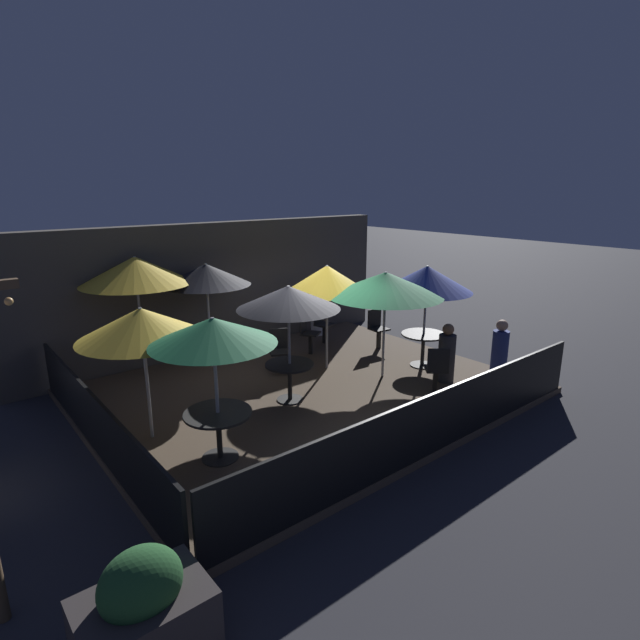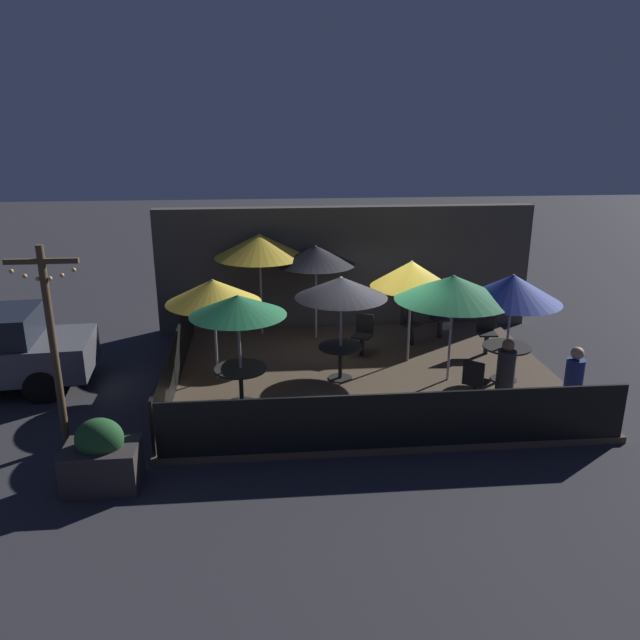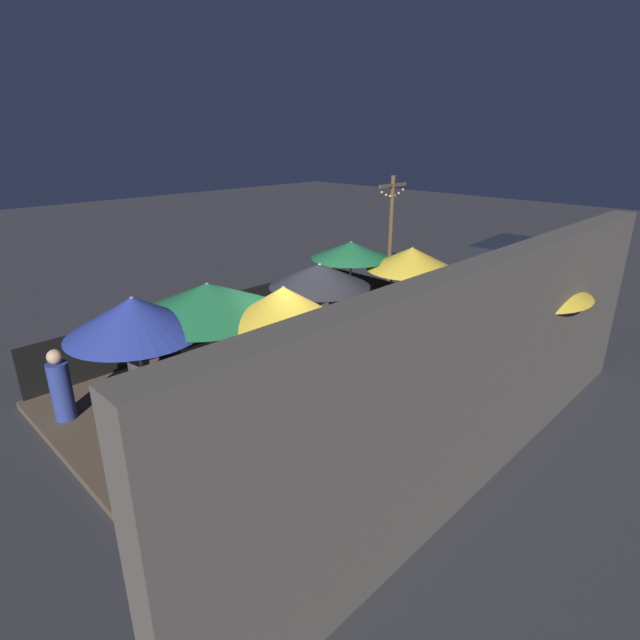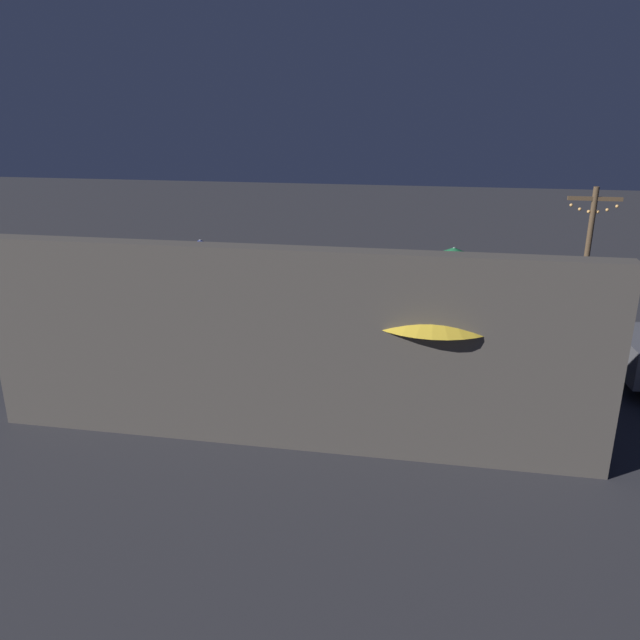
% 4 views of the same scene
% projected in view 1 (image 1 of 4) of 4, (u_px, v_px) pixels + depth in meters
% --- Properties ---
extents(ground_plane, '(60.00, 60.00, 0.00)m').
position_uv_depth(ground_plane, '(306.00, 394.00, 9.72)').
color(ground_plane, '#2D2D33').
extents(patio_deck, '(7.80, 6.25, 0.12)m').
position_uv_depth(patio_deck, '(306.00, 391.00, 9.71)').
color(patio_deck, brown).
rests_on(patio_deck, ground_plane).
extents(building_wall, '(9.40, 0.36, 3.12)m').
position_uv_depth(building_wall, '(219.00, 289.00, 11.82)').
color(building_wall, '#4C4742').
rests_on(building_wall, ground_plane).
extents(fence_front, '(7.60, 0.05, 0.95)m').
position_uv_depth(fence_front, '(436.00, 422.00, 7.27)').
color(fence_front, black).
rests_on(fence_front, patio_deck).
extents(fence_side_left, '(0.05, 6.05, 0.95)m').
position_uv_depth(fence_side_left, '(96.00, 424.00, 7.21)').
color(fence_side_left, black).
rests_on(fence_side_left, patio_deck).
extents(patio_umbrella_0, '(1.92, 1.92, 2.20)m').
position_uv_depth(patio_umbrella_0, '(427.00, 279.00, 10.42)').
color(patio_umbrella_0, '#B2B2B7').
rests_on(patio_umbrella_0, patio_deck).
extents(patio_umbrella_1, '(1.83, 1.83, 2.13)m').
position_uv_depth(patio_umbrella_1, '(288.00, 298.00, 8.66)').
color(patio_umbrella_1, '#B2B2B7').
rests_on(patio_umbrella_1, patio_deck).
extents(patio_umbrella_2, '(1.74, 1.74, 2.10)m').
position_uv_depth(patio_umbrella_2, '(213.00, 331.00, 6.72)').
color(patio_umbrella_2, '#B2B2B7').
rests_on(patio_umbrella_2, patio_deck).
extents(patio_umbrella_3, '(1.84, 1.84, 2.24)m').
position_uv_depth(patio_umbrella_3, '(206.00, 275.00, 10.35)').
color(patio_umbrella_3, '#B2B2B7').
rests_on(patio_umbrella_3, patio_deck).
extents(patio_umbrella_4, '(1.74, 1.74, 2.23)m').
position_uv_depth(patio_umbrella_4, '(327.00, 279.00, 10.26)').
color(patio_umbrella_4, '#B2B2B7').
rests_on(patio_umbrella_4, patio_deck).
extents(patio_umbrella_5, '(2.29, 2.29, 2.18)m').
position_uv_depth(patio_umbrella_5, '(385.00, 284.00, 9.79)').
color(patio_umbrella_5, '#B2B2B7').
rests_on(patio_umbrella_5, patio_deck).
extents(patio_umbrella_6, '(2.17, 2.17, 2.47)m').
position_uv_depth(patio_umbrella_6, '(136.00, 270.00, 9.83)').
color(patio_umbrella_6, '#B2B2B7').
rests_on(patio_umbrella_6, patio_deck).
extents(patio_umbrella_7, '(1.88, 1.88, 2.08)m').
position_uv_depth(patio_umbrella_7, '(142.00, 324.00, 7.34)').
color(patio_umbrella_7, '#B2B2B7').
rests_on(patio_umbrella_7, patio_deck).
extents(dining_table_0, '(0.95, 0.95, 0.73)m').
position_uv_depth(dining_table_0, '(423.00, 340.00, 10.77)').
color(dining_table_0, black).
rests_on(dining_table_0, patio_deck).
extents(dining_table_1, '(0.88, 0.88, 0.71)m').
position_uv_depth(dining_table_1, '(290.00, 371.00, 9.02)').
color(dining_table_1, black).
rests_on(dining_table_1, patio_deck).
extents(dining_table_2, '(0.97, 0.97, 0.72)m').
position_uv_depth(dining_table_2, '(218.00, 421.00, 7.07)').
color(dining_table_2, black).
rests_on(dining_table_2, patio_deck).
extents(patio_chair_0, '(0.48, 0.48, 0.93)m').
position_uv_depth(patio_chair_0, '(323.00, 323.00, 12.39)').
color(patio_chair_0, black).
rests_on(patio_chair_0, patio_deck).
extents(patio_chair_1, '(0.56, 0.56, 0.93)m').
position_uv_depth(patio_chair_1, '(437.00, 368.00, 9.30)').
color(patio_chair_1, black).
rests_on(patio_chair_1, patio_deck).
extents(patio_chair_2, '(0.54, 0.54, 0.92)m').
position_uv_depth(patio_chair_2, '(279.00, 349.00, 10.41)').
color(patio_chair_2, black).
rests_on(patio_chair_2, patio_deck).
extents(patio_chair_3, '(0.43, 0.43, 0.94)m').
position_uv_depth(patio_chair_3, '(377.00, 327.00, 12.00)').
color(patio_chair_3, black).
rests_on(patio_chair_3, patio_deck).
extents(patio_chair_4, '(0.55, 0.55, 0.96)m').
position_uv_depth(patio_chair_4, '(308.00, 332.00, 11.55)').
color(patio_chair_4, black).
rests_on(patio_chair_4, patio_deck).
extents(patron_0, '(0.46, 0.46, 1.14)m').
position_uv_depth(patron_0, '(317.00, 316.00, 13.07)').
color(patron_0, silver).
rests_on(patron_0, patio_deck).
extents(patron_1, '(0.41, 0.41, 1.19)m').
position_uv_depth(patron_1, '(447.00, 355.00, 9.93)').
color(patron_1, '#333338').
rests_on(patron_1, patio_deck).
extents(patron_2, '(0.40, 0.40, 1.20)m').
position_uv_depth(patron_2, '(500.00, 351.00, 10.19)').
color(patron_2, navy).
rests_on(patron_2, patio_deck).
extents(planter_box, '(1.07, 0.75, 1.09)m').
position_uv_depth(planter_box, '(144.00, 614.00, 4.17)').
color(planter_box, '#332D2D').
rests_on(planter_box, ground_plane).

